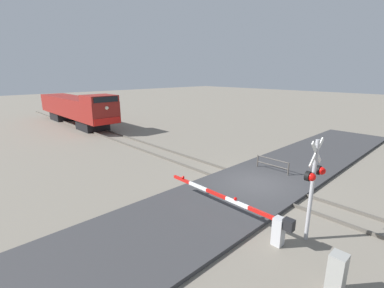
{
  "coord_description": "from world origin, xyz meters",
  "views": [
    {
      "loc": [
        -11.85,
        -7.46,
        6.0
      ],
      "look_at": [
        -0.83,
        4.12,
        1.73
      ],
      "focal_mm": 25.04,
      "sensor_mm": 36.0,
      "label": 1
    }
  ],
  "objects_px": {
    "locomotive": "(76,108)",
    "crossing_signal": "(314,180)",
    "crossing_gate": "(257,217)",
    "guard_railing": "(272,164)",
    "utility_cabinet": "(336,275)"
  },
  "relations": [
    {
      "from": "locomotive",
      "to": "crossing_signal",
      "type": "xyz_separation_m",
      "value": [
        -2.77,
        -28.86,
        0.41
      ]
    },
    {
      "from": "crossing_signal",
      "to": "crossing_gate",
      "type": "xyz_separation_m",
      "value": [
        -1.06,
        1.49,
        -1.64
      ]
    },
    {
      "from": "crossing_signal",
      "to": "crossing_gate",
      "type": "height_order",
      "value": "crossing_signal"
    },
    {
      "from": "locomotive",
      "to": "guard_railing",
      "type": "bearing_deg",
      "value": -84.47
    },
    {
      "from": "locomotive",
      "to": "crossing_signal",
      "type": "height_order",
      "value": "crossing_signal"
    },
    {
      "from": "crossing_signal",
      "to": "utility_cabinet",
      "type": "relative_size",
      "value": 2.96
    },
    {
      "from": "locomotive",
      "to": "crossing_gate",
      "type": "height_order",
      "value": "locomotive"
    },
    {
      "from": "utility_cabinet",
      "to": "guard_railing",
      "type": "xyz_separation_m",
      "value": [
        7.13,
        6.1,
        -0.04
      ]
    },
    {
      "from": "crossing_gate",
      "to": "guard_railing",
      "type": "height_order",
      "value": "crossing_gate"
    },
    {
      "from": "guard_railing",
      "to": "utility_cabinet",
      "type": "bearing_deg",
      "value": -139.46
    },
    {
      "from": "locomotive",
      "to": "crossing_signal",
      "type": "bearing_deg",
      "value": -95.48
    },
    {
      "from": "crossing_signal",
      "to": "guard_railing",
      "type": "relative_size",
      "value": 1.78
    },
    {
      "from": "locomotive",
      "to": "crossing_gate",
      "type": "relative_size",
      "value": 2.61
    },
    {
      "from": "guard_railing",
      "to": "crossing_gate",
      "type": "bearing_deg",
      "value": -154.54
    },
    {
      "from": "crossing_signal",
      "to": "utility_cabinet",
      "type": "bearing_deg",
      "value": -140.36
    }
  ]
}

